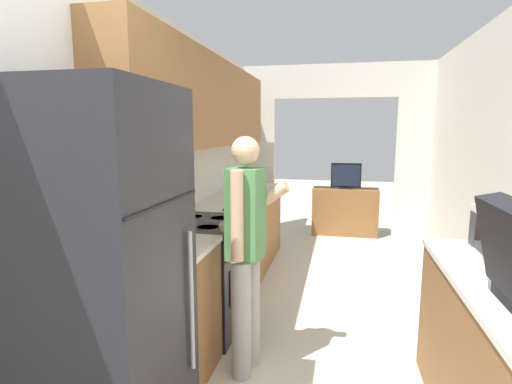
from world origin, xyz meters
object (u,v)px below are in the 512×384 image
refrigerator (101,285)px  knife (227,208)px  range_oven (201,274)px  person (246,250)px  television (346,176)px  tv_cabinet (345,211)px

refrigerator → knife: (0.05, 1.91, -0.00)m
range_oven → person: size_ratio=0.66×
range_oven → refrigerator: bearing=-89.0°
range_oven → television: 3.52m
refrigerator → knife: 1.91m
tv_cabinet → person: bearing=-99.8°
tv_cabinet → television: size_ratio=2.20×
range_oven → person: bearing=-45.1°
television → knife: bearing=-111.6°
refrigerator → range_oven: refrigerator is taller
knife → tv_cabinet: bearing=72.2°
person → knife: bearing=30.1°
refrigerator → range_oven: 1.45m
range_oven → knife: (0.08, 0.54, 0.45)m
refrigerator → range_oven: bearing=91.0°
range_oven → television: size_ratio=2.29×
refrigerator → person: (0.48, 0.88, -0.07)m
refrigerator → knife: size_ratio=5.87×
person → knife: 1.12m
range_oven → tv_cabinet: bearing=70.7°
person → tv_cabinet: person is taller
person → range_oven: bearing=52.7°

